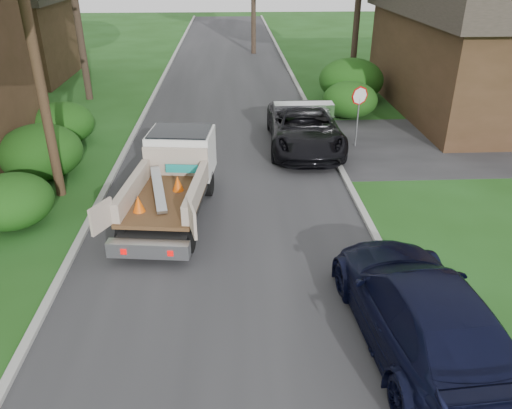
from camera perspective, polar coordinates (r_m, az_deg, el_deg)
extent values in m
plane|color=#1C4413|center=(12.38, -3.14, -8.36)|extent=(120.00, 120.00, 0.00)
cube|color=#28282B|center=(21.34, -3.18, 7.36)|extent=(8.00, 90.00, 0.02)
cube|color=#9E9E99|center=(21.74, -14.14, 7.11)|extent=(0.20, 90.00, 0.12)
cube|color=#9E9E99|center=(21.68, 7.81, 7.63)|extent=(0.20, 90.00, 0.12)
cylinder|color=slate|center=(20.69, 11.49, 9.14)|extent=(0.06, 0.06, 2.00)
cylinder|color=#B20A0A|center=(20.39, 11.77, 12.08)|extent=(0.71, 0.32, 0.76)
cylinder|color=#382619|center=(16.27, -24.37, 17.14)|extent=(0.30, 0.30, 10.00)
cube|color=#392717|center=(35.23, -26.83, 16.26)|extent=(7.00, 7.00, 4.50)
cube|color=#392717|center=(27.75, 25.57, 14.28)|extent=(9.00, 12.00, 4.50)
ellipsoid|color=#1D4810|center=(15.90, -26.17, 0.36)|extent=(2.34, 2.34, 1.53)
ellipsoid|color=#1D4810|center=(18.94, -23.41, 5.54)|extent=(2.86, 2.86, 1.87)
ellipsoid|color=#1D4810|center=(22.19, -21.30, 8.64)|extent=(2.60, 2.60, 1.70)
ellipsoid|color=#1D4810|center=(24.60, 10.68, 11.68)|extent=(2.60, 2.60, 1.70)
ellipsoid|color=#1D4810|center=(27.53, 10.81, 13.83)|extent=(3.38, 3.38, 2.21)
cylinder|color=#2D2119|center=(28.29, -19.85, 20.14)|extent=(0.36, 0.36, 9.00)
cylinder|color=#2D2119|center=(31.12, 11.55, 21.13)|extent=(0.36, 0.36, 8.50)
cylinder|color=black|center=(16.65, -11.35, 2.52)|extent=(0.36, 0.84, 0.81)
cylinder|color=black|center=(16.29, -5.49, 2.39)|extent=(0.36, 0.84, 0.81)
cylinder|color=black|center=(13.72, -14.80, -3.45)|extent=(0.36, 0.84, 0.81)
cylinder|color=black|center=(13.29, -7.73, -3.78)|extent=(0.36, 0.84, 0.81)
cube|color=black|center=(14.95, -9.71, 0.41)|extent=(2.41, 5.43, 0.22)
cube|color=white|center=(16.33, -8.49, 5.89)|extent=(2.17, 1.85, 1.40)
cube|color=black|center=(16.16, -8.61, 7.54)|extent=(2.02, 1.70, 0.50)
cube|color=#472D19|center=(14.25, -10.37, 0.51)|extent=(2.36, 3.47, 0.11)
cube|color=beige|center=(15.49, -9.16, 4.84)|extent=(1.99, 0.32, 0.91)
cube|color=beige|center=(14.36, -13.98, 1.74)|extent=(0.58, 3.08, 0.54)
cube|color=beige|center=(13.92, -6.85, 1.57)|extent=(0.58, 3.08, 0.54)
cube|color=silver|center=(12.81, -12.18, -5.01)|extent=(2.11, 0.56, 0.41)
cube|color=#B20505|center=(12.84, -14.91, -5.25)|extent=(0.15, 0.05, 0.14)
cube|color=#B20505|center=(12.53, -9.77, -5.54)|extent=(0.15, 0.05, 0.14)
cube|color=beige|center=(12.87, -17.24, -1.32)|extent=(0.43, 0.76, 0.72)
cube|color=beige|center=(12.26, -7.28, -1.70)|extent=(0.26, 0.81, 0.72)
cube|color=silver|center=(14.24, -11.09, 1.80)|extent=(0.73, 2.35, 0.42)
cone|color=#F2590A|center=(13.56, -13.28, 0.09)|extent=(0.36, 0.36, 0.45)
cone|color=#F2590A|center=(14.54, -8.94, 2.42)|extent=(0.36, 0.36, 0.45)
cube|color=#148C84|center=(15.29, -8.47, 4.07)|extent=(1.00, 0.20, 0.26)
imported|color=black|center=(20.32, 5.54, 8.75)|extent=(2.98, 6.13, 1.68)
imported|color=black|center=(10.53, 18.37, -11.46)|extent=(2.79, 5.99, 1.69)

